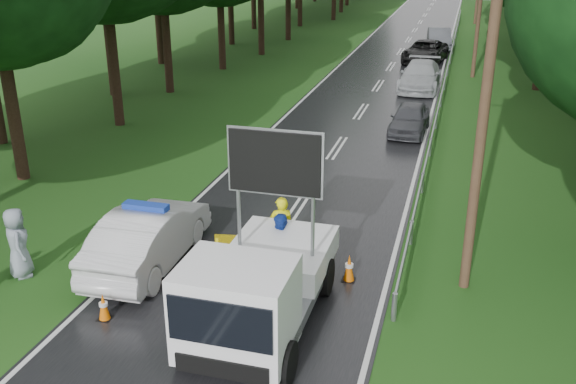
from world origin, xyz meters
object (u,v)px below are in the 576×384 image
(civilian, at_px, (282,246))
(work_truck, at_px, (257,287))
(queue_car_first, at_px, (410,119))
(queue_car_third, at_px, (425,52))
(queue_car_fourth, at_px, (439,39))
(barrier, at_px, (273,248))
(police_sedan, at_px, (149,237))
(queue_car_second, at_px, (420,76))
(officer, at_px, (281,229))

(civilian, bearing_deg, work_truck, -83.58)
(work_truck, xyz_separation_m, queue_car_first, (1.70, 16.22, -0.49))
(queue_car_third, xyz_separation_m, queue_car_fourth, (0.60, 6.00, 0.03))
(queue_car_fourth, bearing_deg, barrier, -99.72)
(police_sedan, bearing_deg, queue_car_third, -100.35)
(barrier, relative_size, queue_car_second, 0.55)
(barrier, relative_size, queue_car_third, 0.55)
(queue_car_second, xyz_separation_m, queue_car_fourth, (0.26, 14.30, 0.00))
(civilian, xyz_separation_m, queue_car_third, (1.28, 30.82, -0.12))
(police_sedan, xyz_separation_m, work_truck, (3.70, -2.22, 0.34))
(queue_car_third, bearing_deg, queue_car_fourth, 91.70)
(queue_car_first, relative_size, queue_car_fourth, 0.82)
(officer, distance_m, queue_car_second, 21.76)
(police_sedan, bearing_deg, work_truck, 147.43)
(queue_car_second, bearing_deg, queue_car_third, 93.08)
(queue_car_first, bearing_deg, barrier, -95.99)
(civilian, distance_m, queue_car_second, 22.58)
(queue_car_first, bearing_deg, queue_car_fourth, 92.25)
(civilian, height_order, queue_car_third, civilian)
(civilian, bearing_deg, queue_car_second, 88.27)
(barrier, xyz_separation_m, queue_car_third, (1.43, 31.11, -0.18))
(officer, bearing_deg, queue_car_first, -119.77)
(work_truck, height_order, civilian, work_truck)
(queue_car_second, height_order, queue_car_fourth, queue_car_fourth)
(officer, xyz_separation_m, queue_car_third, (1.54, 29.98, -0.17))
(officer, bearing_deg, barrier, 75.63)
(officer, relative_size, queue_car_second, 0.35)
(work_truck, xyz_separation_m, barrier, (-0.32, 2.26, -0.22))
(civilian, distance_m, queue_car_fourth, 36.87)
(police_sedan, height_order, queue_car_second, police_sedan)
(queue_car_first, bearing_deg, work_truck, -93.73)
(queue_car_third, bearing_deg, civilian, -85.02)
(barrier, height_order, civilian, civilian)
(queue_car_second, relative_size, queue_car_fourth, 1.13)
(barrier, bearing_deg, queue_car_first, 72.93)
(work_truck, xyz_separation_m, queue_car_third, (1.10, 33.36, -0.40))
(work_truck, xyz_separation_m, queue_car_fourth, (1.70, 39.36, -0.37))
(queue_car_second, distance_m, queue_car_third, 8.31)
(officer, bearing_deg, work_truck, 77.11)
(police_sedan, relative_size, civilian, 2.84)
(officer, relative_size, queue_car_first, 0.48)
(officer, xyz_separation_m, queue_car_fourth, (2.14, 35.98, -0.14))
(barrier, xyz_separation_m, queue_car_second, (1.77, 22.80, -0.15))
(queue_car_third, distance_m, queue_car_fourth, 6.03)
(work_truck, relative_size, barrier, 1.82)
(work_truck, relative_size, queue_car_fourth, 1.14)
(civilian, bearing_deg, queue_car_first, 84.57)
(work_truck, distance_m, queue_car_second, 25.10)
(civilian, bearing_deg, officer, 109.65)
(queue_car_fourth, bearing_deg, queue_car_second, -97.62)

